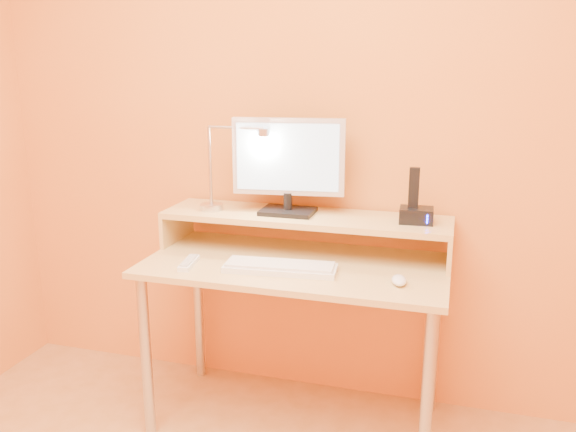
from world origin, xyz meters
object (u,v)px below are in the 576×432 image
(phone_dock, at_px, (416,215))
(remote_control, at_px, (189,263))
(monitor_panel, at_px, (289,157))
(keyboard, at_px, (280,268))
(lamp_base, at_px, (211,207))
(mouse, at_px, (399,280))

(phone_dock, distance_m, remote_control, 0.92)
(monitor_panel, height_order, keyboard, monitor_panel)
(monitor_panel, bearing_deg, phone_dock, -8.44)
(monitor_panel, xyz_separation_m, keyboard, (0.05, -0.27, -0.39))
(keyboard, bearing_deg, lamp_base, 143.08)
(phone_dock, bearing_deg, monitor_panel, 175.68)
(monitor_panel, distance_m, lamp_base, 0.40)
(monitor_panel, distance_m, phone_dock, 0.57)
(monitor_panel, bearing_deg, remote_control, -143.11)
(phone_dock, bearing_deg, mouse, -99.54)
(phone_dock, bearing_deg, keyboard, -154.65)
(monitor_panel, bearing_deg, mouse, -37.49)
(keyboard, height_order, mouse, mouse)
(monitor_panel, xyz_separation_m, remote_control, (-0.32, -0.31, -0.39))
(phone_dock, height_order, mouse, phone_dock)
(remote_control, bearing_deg, lamp_base, 84.58)
(keyboard, relative_size, mouse, 4.61)
(keyboard, relative_size, remote_control, 2.62)
(lamp_base, xyz_separation_m, mouse, (0.83, -0.25, -0.16))
(monitor_panel, distance_m, remote_control, 0.59)
(lamp_base, height_order, keyboard, lamp_base)
(phone_dock, distance_m, mouse, 0.33)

